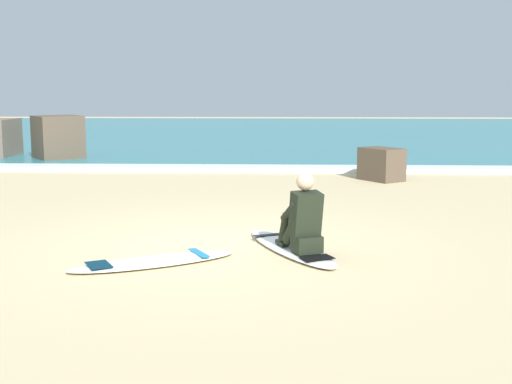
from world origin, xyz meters
The scene contains 8 objects.
ground_plane centered at (0.00, 0.00, 0.00)m, with size 80.00×80.00×0.00m, color beige.
sea centered at (0.00, 21.63, 0.05)m, with size 80.00×28.00×0.10m, color teal.
breaking_foam centered at (0.00, 7.93, 0.06)m, with size 80.00×0.90×0.11m, color white.
surfboard_main centered at (0.96, -0.25, 0.04)m, with size 1.41×2.24×0.08m.
surfer_seated centered at (1.10, -0.55, 0.44)m, with size 0.58×0.77×0.95m.
surfboard_spare_near centered at (-0.62, -1.00, 0.04)m, with size 1.99×1.43×0.08m.
rock_outcrop_distant centered at (-6.74, 9.33, 0.58)m, with size 3.73×3.75×1.27m.
shoreline_rock centered at (3.03, 6.30, 0.36)m, with size 0.62×0.92×0.72m, color brown.
Camera 1 is at (0.86, -8.41, 2.00)m, focal length 46.83 mm.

